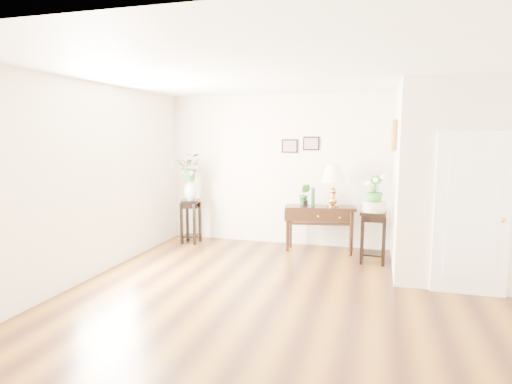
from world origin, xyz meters
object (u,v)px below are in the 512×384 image
at_px(plant_stand_a, 191,221).
at_px(plant_stand_b, 373,237).
at_px(console_table, 320,229).
at_px(table_lamp, 333,187).

distance_m(plant_stand_a, plant_stand_b, 3.39).
xyz_separation_m(console_table, plant_stand_a, (-2.45, -0.04, 0.01)).
bearing_deg(table_lamp, plant_stand_b, -31.90).
bearing_deg(table_lamp, console_table, 180.00).
bearing_deg(console_table, plant_stand_b, -35.62).
relative_size(console_table, plant_stand_a, 1.47).
xyz_separation_m(console_table, plant_stand_b, (0.92, -0.43, 0.01)).
xyz_separation_m(console_table, table_lamp, (0.22, 0.00, 0.76)).
height_order(table_lamp, plant_stand_b, table_lamp).
bearing_deg(plant_stand_b, table_lamp, 148.10).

